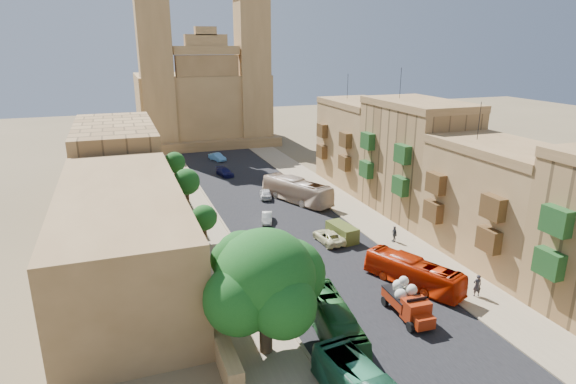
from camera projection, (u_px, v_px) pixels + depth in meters
ground at (418, 356)px, 32.40m from camera, size 260.00×260.00×0.00m
road_surface at (277, 214)px, 59.37m from camera, size 14.00×140.00×0.01m
sidewalk_east at (346, 205)px, 62.44m from camera, size 5.00×140.00×0.01m
sidewalk_west at (200, 223)px, 56.30m from camera, size 5.00×140.00×0.01m
kerb_east at (329, 207)px, 61.62m from camera, size 0.25×140.00×0.12m
kerb_west at (221, 220)px, 57.09m from camera, size 0.25×140.00×0.12m
townhouse_b at (499, 202)px, 45.77m from camera, size 9.00×14.00×14.90m
townhouse_c at (415, 158)px, 57.99m from camera, size 9.00×14.00×17.40m
townhouse_d at (360, 143)px, 70.79m from camera, size 9.00×14.00×15.90m
west_wall at (187, 253)px, 46.08m from camera, size 1.00×40.00×1.80m
west_building_low at (123, 236)px, 41.53m from camera, size 10.00×28.00×8.40m
west_building_mid at (117, 161)px, 64.67m from camera, size 10.00×22.00×10.00m
church at (203, 97)px, 100.26m from camera, size 28.00×22.50×36.30m
ficus_tree at (266, 282)px, 31.41m from camera, size 8.85×8.14×8.85m
street_tree_a at (230, 260)px, 38.96m from camera, size 3.28×3.28×5.05m
street_tree_b at (204, 218)px, 49.92m from camera, size 2.73×2.73×4.20m
street_tree_c at (187, 182)px, 60.51m from camera, size 3.36×3.36×5.17m
street_tree_d at (175, 163)px, 71.37m from camera, size 3.13×3.13×4.81m
red_truck at (408, 301)px, 36.73m from camera, size 2.23×5.23×3.01m
olive_pickup at (342, 232)px, 51.44m from camera, size 2.30×4.21×1.65m
bus_green_north at (333, 322)px, 34.03m from camera, size 3.37×9.57×2.61m
bus_red_east at (413, 273)px, 41.37m from camera, size 5.53×9.17×2.52m
bus_cream_east at (297, 191)px, 63.50m from camera, size 6.84×11.26×3.10m
car_blue_a at (304, 278)px, 41.69m from camera, size 1.79×4.09×1.37m
car_white_a at (267, 218)px, 56.53m from camera, size 2.16×3.53×1.10m
car_cream at (329, 237)px, 50.74m from camera, size 2.35×4.68×1.27m
car_dkblue at (225, 172)px, 76.31m from camera, size 2.47×4.40×1.20m
car_white_b at (266, 193)px, 65.29m from camera, size 2.42×4.07×1.30m
car_blue_b at (217, 157)px, 86.13m from camera, size 2.70×4.30×1.34m
pedestrian_a at (477, 285)px, 39.81m from camera, size 0.80×0.62×1.94m
pedestrian_c at (394, 234)px, 50.84m from camera, size 0.49×1.05×1.74m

